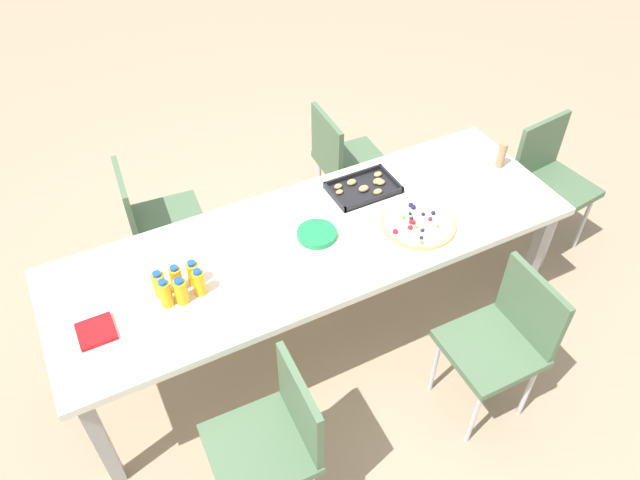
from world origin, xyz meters
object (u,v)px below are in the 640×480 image
Objects in this scene: chair_end at (549,176)px; plate_stack at (317,234)px; fruit_pizza at (418,223)px; cardboard_tube at (502,155)px; juice_bottle_2 at (199,282)px; chair_near_right at (504,336)px; napkin_stack at (96,331)px; juice_bottle_1 at (181,291)px; chair_far_right at (344,159)px; chair_near_left at (274,436)px; juice_bottle_0 at (165,294)px; juice_bottle_5 at (193,273)px; snack_tray at (364,188)px; party_table at (315,246)px; juice_bottle_4 at (176,279)px; juice_bottle_3 at (159,284)px; chair_far_left at (154,218)px.

chair_end is 1.61m from plate_stack.
cardboard_tube reaches higher than fruit_pizza.
juice_bottle_2 reaches higher than fruit_pizza.
napkin_stack is (-1.65, 0.67, 0.24)m from chair_near_right.
juice_bottle_1 is at bearing -3.13° from chair_end.
chair_far_right is at bearing 128.18° from cardboard_tube.
juice_bottle_0 is (-0.20, 0.66, 0.30)m from chair_near_left.
juice_bottle_1 is at bearing 13.56° from chair_near_left.
juice_bottle_5 reaches higher than plate_stack.
chair_near_right is at bearing -125.12° from cardboard_tube.
snack_tray is 2.36× the size of napkin_stack.
plate_stack is (-0.57, 0.77, 0.25)m from chair_near_right.
chair_far_right reaches higher than party_table.
juice_bottle_0 reaches higher than party_table.
juice_bottle_1 is 0.07m from juice_bottle_4.
juice_bottle_0 is 0.07m from juice_bottle_1.
plate_stack is (0.70, 0.10, -0.05)m from juice_bottle_1.
juice_bottle_1 is 0.39× the size of snack_tray.
juice_bottle_1 is at bearing -172.55° from party_table.
juice_bottle_4 is at bearing 142.05° from juice_bottle_2.
juice_bottle_0 is (-1.34, 0.69, 0.30)m from chair_near_right.
juice_bottle_4 is 0.95× the size of napkin_stack.
fruit_pizza is at bearing -3.28° from juice_bottle_0.
juice_bottle_2 is 0.63m from plate_stack.
chair_end is 2.34× the size of snack_tray.
juice_bottle_0 is at bearing -173.67° from plate_stack.
juice_bottle_3 is 0.78m from plate_stack.
juice_bottle_2 reaches higher than chair_far_right.
chair_near_left is at bearing -51.71° from napkin_stack.
juice_bottle_4 is at bearing -179.58° from juice_bottle_5.
juice_bottle_4 reaches higher than juice_bottle_3.
juice_bottle_5 is at bearing 9.71° from napkin_stack.
party_table is at bearing 43.66° from chair_far_left.
juice_bottle_5 reaches higher than chair_far_left.
snack_tray is (1.01, -0.56, 0.24)m from chair_far_left.
chair_far_right is at bearing -35.37° from chair_near_left.
cardboard_tube reaches higher than juice_bottle_4.
juice_bottle_3 is (-2.37, -0.06, 0.30)m from chair_end.
juice_bottle_0 is at bearing -137.38° from juice_bottle_4.
juice_bottle_5 is at bearing -1.39° from juice_bottle_3.
fruit_pizza is 1.90× the size of plate_stack.
cardboard_tube is at bearing 4.18° from juice_bottle_1.
snack_tray is at bearing 11.76° from napkin_stack.
chair_far_right is at bearing 35.41° from juice_bottle_2.
chair_far_right is 1.46m from juice_bottle_5.
juice_bottle_4 is 0.08m from juice_bottle_5.
chair_far_left is at bearing 4.26° from chair_near_left.
juice_bottle_1 is (-0.13, 0.64, 0.30)m from chair_near_left.
chair_end is at bearing 10.33° from fruit_pizza.
juice_bottle_1 is at bearing -137.37° from juice_bottle_5.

